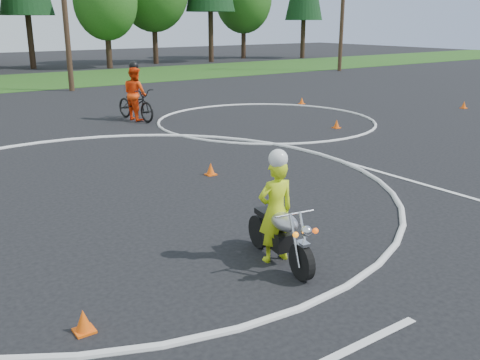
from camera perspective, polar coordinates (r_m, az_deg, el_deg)
ground at (r=9.42m, az=-5.82°, el=-6.05°), size 120.00×120.00×0.00m
course_markings at (r=14.03m, az=-6.91°, el=1.63°), size 19.05×19.05×0.12m
primary_motorcycle at (r=8.25m, az=4.35°, el=-5.84°), size 0.69×1.84×0.97m
rider_primary_grp at (r=8.20m, az=3.83°, el=-2.99°), size 0.65×0.48×1.80m
rider_second_grp at (r=20.59m, az=-11.08°, el=8.42°), size 1.11×2.36×2.18m
traffic_cones at (r=15.53m, az=2.87°, el=3.69°), size 23.86×12.50×0.30m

